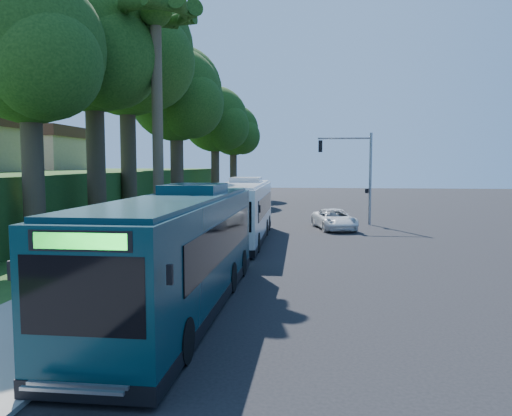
# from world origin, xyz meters

# --- Properties ---
(ground) EXTENTS (140.00, 140.00, 0.00)m
(ground) POSITION_xyz_m (0.00, 0.00, 0.00)
(ground) COLOR black
(ground) RESTS_ON ground
(sidewalk) EXTENTS (4.50, 70.00, 0.12)m
(sidewalk) POSITION_xyz_m (-7.30, 0.00, 0.06)
(sidewalk) COLOR gray
(sidewalk) RESTS_ON ground
(red_curb) EXTENTS (0.25, 30.00, 0.13)m
(red_curb) POSITION_xyz_m (-5.00, -4.00, 0.07)
(red_curb) COLOR #A01211
(red_curb) RESTS_ON ground
(grass_verge) EXTENTS (8.00, 70.00, 0.06)m
(grass_verge) POSITION_xyz_m (-13.00, 5.00, 0.03)
(grass_verge) COLOR #234719
(grass_verge) RESTS_ON ground
(bus_shelter) EXTENTS (3.20, 1.51, 2.55)m
(bus_shelter) POSITION_xyz_m (-7.26, -2.86, 1.81)
(bus_shelter) COLOR black
(bus_shelter) RESTS_ON ground
(stop_sign_pole) EXTENTS (0.35, 0.06, 3.17)m
(stop_sign_pole) POSITION_xyz_m (-5.40, -5.00, 2.08)
(stop_sign_pole) COLOR gray
(stop_sign_pole) RESTS_ON ground
(traffic_signal_pole) EXTENTS (4.10, 0.30, 7.00)m
(traffic_signal_pole) POSITION_xyz_m (3.78, 10.00, 4.42)
(traffic_signal_pole) COLOR gray
(traffic_signal_pole) RESTS_ON ground
(palm_tree) EXTENTS (4.20, 4.20, 14.40)m
(palm_tree) POSITION_xyz_m (-8.20, -1.50, 12.38)
(palm_tree) COLOR #4C3F2D
(palm_tree) RESTS_ON ground
(hillside_backdrop) EXTENTS (24.00, 60.00, 8.80)m
(hillside_backdrop) POSITION_xyz_m (-26.30, 15.10, 2.44)
(hillside_backdrop) COLOR #234719
(hillside_backdrop) RESTS_ON ground
(tree_0) EXTENTS (8.40, 8.00, 15.70)m
(tree_0) POSITION_xyz_m (-12.40, -0.02, 11.20)
(tree_0) COLOR #382B1E
(tree_0) RESTS_ON ground
(tree_1) EXTENTS (10.50, 10.00, 18.26)m
(tree_1) POSITION_xyz_m (-13.37, 7.98, 12.73)
(tree_1) COLOR #382B1E
(tree_1) RESTS_ON ground
(tree_2) EXTENTS (8.82, 8.40, 15.12)m
(tree_2) POSITION_xyz_m (-11.89, 15.98, 10.48)
(tree_2) COLOR #382B1E
(tree_2) RESTS_ON ground
(tree_3) EXTENTS (10.08, 9.60, 17.28)m
(tree_3) POSITION_xyz_m (-13.88, 23.98, 11.98)
(tree_3) COLOR #382B1E
(tree_3) RESTS_ON ground
(tree_4) EXTENTS (8.40, 8.00, 14.14)m
(tree_4) POSITION_xyz_m (-11.40, 31.98, 9.73)
(tree_4) COLOR #382B1E
(tree_4) RESTS_ON ground
(tree_5) EXTENTS (7.35, 7.00, 12.86)m
(tree_5) POSITION_xyz_m (-10.41, 39.99, 8.96)
(tree_5) COLOR #382B1E
(tree_5) RESTS_ON ground
(tree_6) EXTENTS (7.56, 7.20, 13.74)m
(tree_6) POSITION_xyz_m (-12.91, -6.01, 9.71)
(tree_6) COLOR #382B1E
(tree_6) RESTS_ON ground
(white_bus) EXTENTS (2.98, 12.76, 3.79)m
(white_bus) POSITION_xyz_m (-3.79, 1.17, 1.85)
(white_bus) COLOR silver
(white_bus) RESTS_ON ground
(teal_bus) EXTENTS (2.91, 13.17, 3.92)m
(teal_bus) POSITION_xyz_m (-3.80, -13.44, 1.91)
(teal_bus) COLOR #092A33
(teal_bus) RESTS_ON ground
(pickup) EXTENTS (3.47, 5.57, 1.44)m
(pickup) POSITION_xyz_m (2.00, 6.97, 0.72)
(pickup) COLOR white
(pickup) RESTS_ON ground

